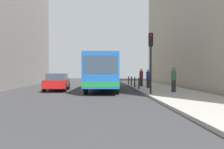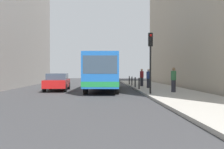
# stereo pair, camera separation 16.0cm
# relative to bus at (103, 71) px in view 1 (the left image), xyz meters

# --- Properties ---
(ground_plane) EXTENTS (80.00, 80.00, 0.00)m
(ground_plane) POSITION_rel_bus_xyz_m (-0.42, -2.39, -1.73)
(ground_plane) COLOR #38383A
(sidewalk) EXTENTS (4.40, 40.00, 0.15)m
(sidewalk) POSITION_rel_bus_xyz_m (4.98, -2.39, -1.65)
(sidewalk) COLOR #ADA89E
(sidewalk) RESTS_ON ground
(building_right) EXTENTS (7.00, 32.00, 16.37)m
(building_right) POSITION_rel_bus_xyz_m (11.08, 1.61, 6.46)
(building_right) COLOR #B2A38C
(building_right) RESTS_ON ground
(bus) EXTENTS (3.06, 11.13, 3.00)m
(bus) POSITION_rel_bus_xyz_m (0.00, 0.00, 0.00)
(bus) COLOR #19519E
(bus) RESTS_ON ground
(car_beside_bus) EXTENTS (2.03, 4.48, 1.48)m
(car_beside_bus) POSITION_rel_bus_xyz_m (-3.95, -0.57, -0.94)
(car_beside_bus) COLOR maroon
(car_beside_bus) RESTS_ON ground
(traffic_light) EXTENTS (0.28, 0.33, 4.10)m
(traffic_light) POSITION_rel_bus_xyz_m (3.13, -5.21, 1.28)
(traffic_light) COLOR black
(traffic_light) RESTS_ON sidewalk
(bollard_near) EXTENTS (0.11, 0.11, 0.95)m
(bollard_near) POSITION_rel_bus_xyz_m (3.03, -0.84, -1.10)
(bollard_near) COLOR black
(bollard_near) RESTS_ON sidewalk
(bollard_mid) EXTENTS (0.11, 0.11, 0.95)m
(bollard_mid) POSITION_rel_bus_xyz_m (3.03, 1.65, -1.10)
(bollard_mid) COLOR black
(bollard_mid) RESTS_ON sidewalk
(bollard_far) EXTENTS (0.11, 0.11, 0.95)m
(bollard_far) POSITION_rel_bus_xyz_m (3.03, 4.14, -1.10)
(bollard_far) COLOR black
(bollard_far) RESTS_ON sidewalk
(bollard_farthest) EXTENTS (0.11, 0.11, 0.95)m
(bollard_farthest) POSITION_rel_bus_xyz_m (3.03, 6.63, -1.10)
(bollard_farthest) COLOR black
(bollard_farthest) RESTS_ON sidewalk
(pedestrian_near_signal) EXTENTS (0.38, 0.38, 1.78)m
(pedestrian_near_signal) POSITION_rel_bus_xyz_m (5.05, -4.09, -0.68)
(pedestrian_near_signal) COLOR #26262D
(pedestrian_near_signal) RESTS_ON sidewalk
(pedestrian_mid_sidewalk) EXTENTS (0.38, 0.38, 1.72)m
(pedestrian_mid_sidewalk) POSITION_rel_bus_xyz_m (4.09, 0.46, -0.72)
(pedestrian_mid_sidewalk) COLOR #26262D
(pedestrian_mid_sidewalk) RESTS_ON sidewalk
(pedestrian_far_sidewalk) EXTENTS (0.38, 0.38, 1.76)m
(pedestrian_far_sidewalk) POSITION_rel_bus_xyz_m (3.91, 3.15, -0.69)
(pedestrian_far_sidewalk) COLOR #26262D
(pedestrian_far_sidewalk) RESTS_ON sidewalk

